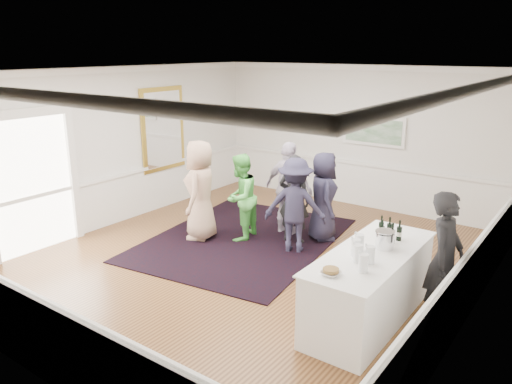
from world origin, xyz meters
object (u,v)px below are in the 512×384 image
Objects in this scene: guest_dark_b at (294,199)px; serving_table at (370,286)px; ice_bucket at (385,240)px; nut_bowl at (331,272)px; guest_green at (240,197)px; guest_lilac at (289,189)px; bartender at (445,259)px; guest_tan at (200,190)px; guest_navy at (323,197)px; guest_dark_a at (295,205)px.

serving_table is at bearing 134.39° from guest_dark_b.
ice_bucket is (0.08, 0.20, 0.61)m from serving_table.
nut_bowl is (-0.12, -0.93, 0.53)m from serving_table.
guest_green is 0.91× the size of guest_lilac.
guest_green is at bearing 143.61° from nut_bowl.
bartender is at bearing 33.03° from serving_table.
ice_bucket is 1.15m from nut_bowl.
guest_tan is at bearing 166.18° from serving_table.
bartender is 3.79m from guest_lilac.
guest_navy is 7.32× the size of nut_bowl.
guest_dark_a is at bearing 84.73° from guest_green.
guest_green is at bearing 160.71° from ice_bucket.
guest_dark_a reaches higher than guest_dark_b.
bartender is 7.82× the size of nut_bowl.
guest_dark_a is (1.79, 0.51, -0.10)m from guest_tan.
guest_green is 1.02m from guest_dark_b.
bartender is at bearing 59.27° from guest_tan.
nut_bowl reaches higher than serving_table.
guest_tan is at bearing 21.97° from guest_dark_b.
guest_navy is at bearing -121.40° from guest_dark_a.
bartender is 3.25m from guest_navy.
guest_tan is 1.12× the size of guest_navy.
guest_navy is (1.27, 0.91, 0.02)m from guest_green.
serving_table is at bearing 82.59° from nut_bowl.
guest_tan is 0.77m from guest_green.
guest_lilac reaches higher than guest_navy.
ice_bucket is at bearing 114.58° from bartender.
bartender is 1.09× the size of guest_green.
ice_bucket is (2.72, -1.94, 0.19)m from guest_lilac.
guest_green is (-4.00, 0.85, -0.08)m from bartender.
guest_dark_a is 2.50m from ice_bucket.
guest_navy is at bearing -136.68° from guest_dark_b.
guest_lilac reaches higher than bartender.
guest_green is (0.64, 0.41, -0.12)m from guest_tan.
nut_bowl is (3.10, -2.28, 0.20)m from guest_green.
guest_navy is at bearing 115.39° from guest_green.
ice_bucket is (3.30, -1.15, 0.27)m from guest_green.
nut_bowl is (-0.90, -1.44, 0.12)m from bartender.
guest_dark_a is (-2.07, 1.46, 0.36)m from serving_table.
serving_table is at bearing -111.28° from ice_bucket.
guest_dark_b reaches higher than nut_bowl.
guest_dark_b is (0.90, 0.46, 0.02)m from guest_green.
nut_bowl is at bearing 169.43° from guest_navy.
guest_green is at bearing 79.09° from bartender.
guest_dark_b reaches higher than guest_green.
guest_lilac is (0.58, 0.79, 0.09)m from guest_green.
bartender is 0.95× the size of guest_tan.
bartender is at bearing 138.76° from guest_dark_a.
guest_lilac is (-2.64, 2.14, 0.42)m from serving_table.
guest_green is at bearing 157.15° from serving_table.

